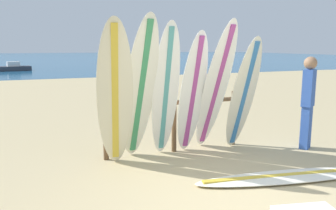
{
  "coord_description": "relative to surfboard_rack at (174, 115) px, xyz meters",
  "views": [
    {
      "loc": [
        -2.36,
        -3.29,
        1.93
      ],
      "look_at": [
        -0.01,
        2.63,
        0.83
      ],
      "focal_mm": 36.47,
      "sensor_mm": 36.0,
      "label": 1
    }
  ],
  "objects": [
    {
      "name": "small_boat_offshore",
      "position": [
        -3.76,
        23.86,
        -0.43
      ],
      "size": [
        2.67,
        1.55,
        0.71
      ],
      "color": "#333842",
      "rests_on": "ocean_water"
    },
    {
      "name": "surfboard_leaning_center_right",
      "position": [
        0.67,
        -0.32,
        0.51
      ],
      "size": [
        0.55,
        1.1,
        2.39
      ],
      "color": "white",
      "rests_on": "ground"
    },
    {
      "name": "beachgoer_standing",
      "position": [
        2.4,
        -0.74,
        0.27
      ],
      "size": [
        0.33,
        0.3,
        1.74
      ],
      "color": "#3359B2",
      "rests_on": "ground"
    },
    {
      "name": "ground_plane",
      "position": [
        0.01,
        -2.33,
        -0.68
      ],
      "size": [
        120.0,
        120.0,
        0.0
      ],
      "primitive_type": "plane",
      "color": "tan"
    },
    {
      "name": "surfboard_leaning_right",
      "position": [
        1.18,
        -0.43,
        0.37
      ],
      "size": [
        0.54,
        0.78,
        2.11
      ],
      "color": "silver",
      "rests_on": "ground"
    },
    {
      "name": "surfboard_lying_on_sand",
      "position": [
        1.06,
        -1.85,
        -0.65
      ],
      "size": [
        2.92,
        0.99,
        0.08
      ],
      "color": "white",
      "rests_on": "ground"
    },
    {
      "name": "surfboard_leaning_center_left",
      "position": [
        -0.27,
        -0.27,
        0.49
      ],
      "size": [
        0.51,
        0.77,
        2.34
      ],
      "color": "white",
      "rests_on": "ground"
    },
    {
      "name": "surfboard_rack",
      "position": [
        0.0,
        0.0,
        0.0
      ],
      "size": [
        2.63,
        0.09,
        1.07
      ],
      "color": "brown",
      "rests_on": "ground"
    },
    {
      "name": "ocean_water",
      "position": [
        0.01,
        55.67,
        -0.68
      ],
      "size": [
        120.0,
        80.0,
        0.01
      ],
      "primitive_type": "cube",
      "color": "#1E5984",
      "rests_on": "ground"
    },
    {
      "name": "surfboard_leaning_center",
      "position": [
        0.24,
        -0.26,
        0.42
      ],
      "size": [
        0.54,
        0.7,
        2.2
      ],
      "color": "white",
      "rests_on": "ground"
    },
    {
      "name": "surfboard_leaning_left",
      "position": [
        -0.73,
        -0.29,
        0.54
      ],
      "size": [
        0.67,
        0.97,
        2.44
      ],
      "color": "white",
      "rests_on": "ground"
    },
    {
      "name": "surfboard_leaning_far_left",
      "position": [
        -1.18,
        -0.42,
        0.5
      ],
      "size": [
        0.66,
        0.7,
        2.37
      ],
      "color": "beige",
      "rests_on": "ground"
    }
  ]
}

